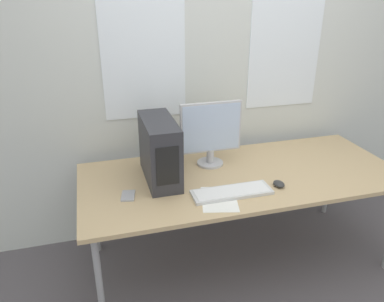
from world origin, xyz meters
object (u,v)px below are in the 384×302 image
monitor_main (211,132)px  pc_tower (160,150)px  cell_phone (128,196)px  keyboard (232,192)px  mouse (279,184)px

monitor_main → pc_tower: bearing=-163.1°
pc_tower → cell_phone: pc_tower is taller
keyboard → pc_tower: bearing=140.1°
pc_tower → keyboard: size_ratio=0.99×
pc_tower → keyboard: 0.53m
keyboard → cell_phone: (-0.62, 0.14, -0.01)m
keyboard → mouse: size_ratio=5.49×
pc_tower → mouse: 0.80m
cell_phone → monitor_main: bearing=37.0°
monitor_main → mouse: bearing=-53.2°
monitor_main → cell_phone: bearing=-154.4°
monitor_main → cell_phone: monitor_main is taller
pc_tower → monitor_main: size_ratio=1.08×
keyboard → mouse: (0.33, 0.01, 0.00)m
monitor_main → keyboard: (-0.00, -0.44, -0.23)m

